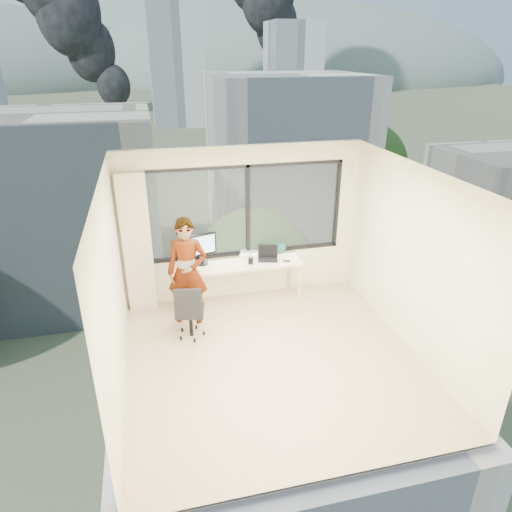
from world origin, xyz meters
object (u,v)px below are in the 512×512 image
object	(u,v)px
chair	(190,309)
person	(187,272)
monitor	(201,249)
game_console	(249,254)
desk	(247,282)
laptop	(268,254)
handbag	(279,248)

from	to	relation	value
chair	person	world-z (taller)	person
person	monitor	distance (m)	0.56
game_console	desk	bearing A→B (deg)	-93.20
desk	person	distance (m)	1.17
desk	game_console	size ratio (longest dim) A/B	6.09
game_console	chair	bearing A→B (deg)	-118.93
game_console	laptop	bearing A→B (deg)	-20.35
person	chair	bearing A→B (deg)	-78.96
chair	person	distance (m)	0.60
chair	person	bearing A→B (deg)	96.16
laptop	handbag	distance (m)	0.33
chair	monitor	world-z (taller)	monitor
chair	monitor	size ratio (longest dim) A/B	1.75
person	laptop	world-z (taller)	person
desk	laptop	distance (m)	0.60
handbag	monitor	bearing A→B (deg)	178.90
laptop	handbag	world-z (taller)	laptop
chair	handbag	size ratio (longest dim) A/B	3.50
monitor	handbag	bearing A→B (deg)	-12.04
chair	monitor	bearing A→B (deg)	81.53
chair	laptop	distance (m)	1.66
monitor	game_console	world-z (taller)	monitor
desk	monitor	world-z (taller)	monitor
monitor	handbag	size ratio (longest dim) A/B	2.00
chair	game_console	bearing A→B (deg)	52.65
chair	handbag	distance (m)	1.98
person	handbag	world-z (taller)	person
chair	laptop	bearing A→B (deg)	40.22
game_console	handbag	distance (m)	0.52
game_console	laptop	size ratio (longest dim) A/B	0.87
laptop	handbag	size ratio (longest dim) A/B	1.30
laptop	chair	bearing A→B (deg)	-135.22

